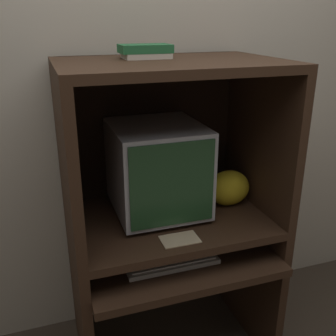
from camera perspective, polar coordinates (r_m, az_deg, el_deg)
The scene contains 10 objects.
wall_back at distance 1.99m, azimuth -3.16°, elevation 11.86°, with size 6.00×0.06×2.60m.
desk_base at distance 1.99m, azimuth 0.83°, elevation -16.98°, with size 0.92×0.69×0.62m.
desk_monitor_shelf at distance 1.84m, azimuth 0.38°, elevation -7.78°, with size 0.92×0.63×0.14m.
hutch_upper at distance 1.69m, azimuth 0.03°, elevation 7.23°, with size 0.92×0.63×0.70m.
crt_monitor at distance 1.78m, azimuth -1.59°, elevation -0.03°, with size 0.40×0.44×0.42m.
keyboard at distance 1.74m, azimuth 0.49°, elevation -13.36°, with size 0.40×0.14×0.03m.
mouse at distance 1.84m, azimuth 8.67°, elevation -11.37°, with size 0.07×0.05×0.03m.
snack_bag at distance 1.92m, azimuth 8.77°, elevation -2.86°, with size 0.21×0.16×0.17m.
book_stack at distance 1.68m, azimuth -3.28°, elevation 16.57°, with size 0.21×0.13×0.06m.
paper_card at distance 1.64m, azimuth 1.72°, elevation -10.30°, with size 0.16×0.10×0.00m.
Camera 1 is at (-0.53, -1.21, 1.61)m, focal length 42.00 mm.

